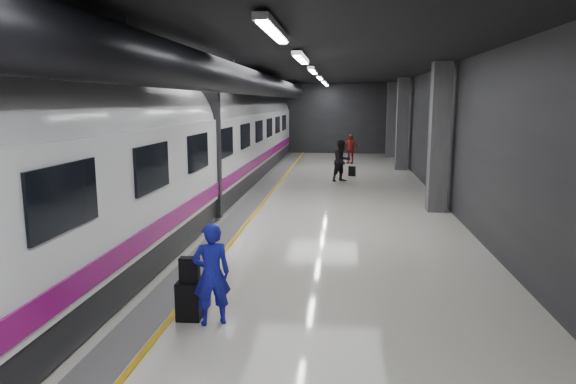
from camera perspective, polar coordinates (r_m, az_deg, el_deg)
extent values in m
plane|color=silver|center=(14.44, -0.67, -3.35)|extent=(40.00, 40.00, 0.00)
cube|color=black|center=(14.10, -0.71, 14.74)|extent=(10.00, 40.00, 0.02)
cube|color=#28282B|center=(34.01, 3.36, 8.14)|extent=(10.00, 0.02, 4.50)
cube|color=#28282B|center=(15.50, -19.45, 5.42)|extent=(0.02, 40.00, 4.50)
cube|color=#28282B|center=(14.39, 19.58, 5.10)|extent=(0.02, 40.00, 4.50)
cube|color=slate|center=(14.66, -5.92, -3.18)|extent=(0.65, 39.80, 0.01)
cube|color=gold|center=(14.58, -4.38, -3.22)|extent=(0.10, 39.80, 0.01)
cylinder|color=black|center=(14.28, -6.01, 12.42)|extent=(0.80, 38.00, 0.80)
cube|color=silver|center=(8.10, -1.59, 17.58)|extent=(0.22, 2.60, 0.10)
cube|color=silver|center=(13.04, 1.46, 14.69)|extent=(0.22, 2.60, 0.10)
cube|color=silver|center=(18.02, 2.80, 13.37)|extent=(0.22, 2.60, 0.10)
cube|color=silver|center=(23.00, 3.55, 12.63)|extent=(0.22, 2.60, 0.10)
cube|color=silver|center=(28.00, 4.04, 12.14)|extent=(0.22, 2.60, 0.10)
cube|color=silver|center=(31.99, 4.31, 11.87)|extent=(0.22, 2.60, 0.10)
cube|color=#515154|center=(16.25, 16.42, 5.77)|extent=(0.55, 0.55, 4.50)
cube|color=#515154|center=(26.14, 12.57, 7.37)|extent=(0.55, 0.55, 4.50)
cube|color=#515154|center=(32.10, 11.39, 7.85)|extent=(0.55, 0.55, 4.50)
cube|color=black|center=(15.09, -13.02, -1.67)|extent=(2.80, 38.00, 0.60)
cube|color=white|center=(14.88, -13.23, 3.62)|extent=(2.90, 38.00, 2.20)
cylinder|color=white|center=(14.81, -13.38, 7.28)|extent=(2.80, 38.00, 2.80)
cube|color=#840C64|center=(14.57, -7.65, 0.49)|extent=(0.04, 38.00, 0.35)
cube|color=black|center=(14.86, -13.27, 4.58)|extent=(3.05, 0.25, 3.80)
cube|color=black|center=(6.98, -23.59, -0.57)|extent=(0.05, 1.60, 0.85)
cube|color=black|center=(9.67, -14.84, 2.65)|extent=(0.05, 1.60, 0.85)
cube|color=black|center=(12.50, -9.95, 4.42)|extent=(0.05, 1.60, 0.85)
cube|color=black|center=(15.39, -6.86, 5.51)|extent=(0.05, 1.60, 0.85)
cube|color=black|center=(18.32, -4.76, 6.25)|extent=(0.05, 1.60, 0.85)
cube|color=black|center=(21.27, -3.23, 6.78)|extent=(0.05, 1.60, 0.85)
cube|color=black|center=(24.23, -2.07, 7.18)|extent=(0.05, 1.60, 0.85)
cube|color=black|center=(27.20, -1.16, 7.49)|extent=(0.05, 1.60, 0.85)
cube|color=black|center=(30.18, -0.43, 7.73)|extent=(0.05, 1.60, 0.85)
imported|color=#1A21C7|center=(7.86, -8.49, -9.01)|extent=(0.68, 0.58, 1.57)
cube|color=black|center=(8.21, -10.98, -11.84)|extent=(0.38, 0.24, 0.60)
cube|color=black|center=(8.05, -10.88, -8.51)|extent=(0.30, 0.16, 0.40)
imported|color=black|center=(21.77, 6.00, 3.46)|extent=(1.08, 1.05, 1.76)
imported|color=maroon|center=(28.32, 6.93, 4.78)|extent=(1.01, 0.71, 1.60)
cube|color=black|center=(23.57, 7.13, 2.32)|extent=(0.34, 0.26, 0.44)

